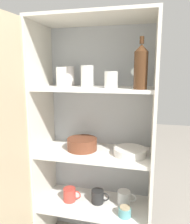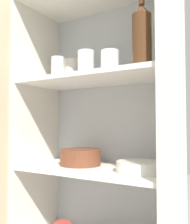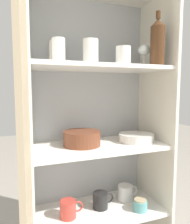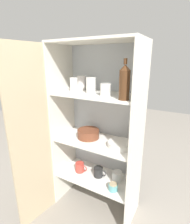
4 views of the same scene
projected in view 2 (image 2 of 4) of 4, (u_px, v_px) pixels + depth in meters
cupboard_back_panel at (112, 151)px, 1.37m from camera, size 0.75×0.02×1.51m
cupboard_side_left at (37, 151)px, 1.41m from camera, size 0.02×0.37×1.51m
cupboard_side_right at (174, 160)px, 1.03m from camera, size 0.02×0.37×1.51m
shelf_board_middle at (95, 169)px, 1.21m from camera, size 0.71×0.34×0.02m
shelf_board_upper at (95, 79)px, 1.23m from camera, size 0.71×0.34×0.02m
tumbler_glass_0 at (86, 64)px, 1.25m from camera, size 0.08×0.08×0.13m
tumbler_glass_1 at (71, 71)px, 1.41m from camera, size 0.08×0.08×0.13m
tumbler_glass_2 at (110, 62)px, 1.13m from camera, size 0.08×0.08×0.10m
tumbler_glass_3 at (58, 69)px, 1.33m from camera, size 0.07×0.07×0.12m
wine_glass_0 at (144, 50)px, 1.08m from camera, size 0.07×0.07×0.12m
wine_bottle at (142, 35)px, 0.99m from camera, size 0.07×0.07×0.27m
plate_stack_white at (141, 167)px, 1.09m from camera, size 0.20×0.20×0.04m
mixing_bowl_large at (80, 157)px, 1.27m from camera, size 0.20×0.20×0.08m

